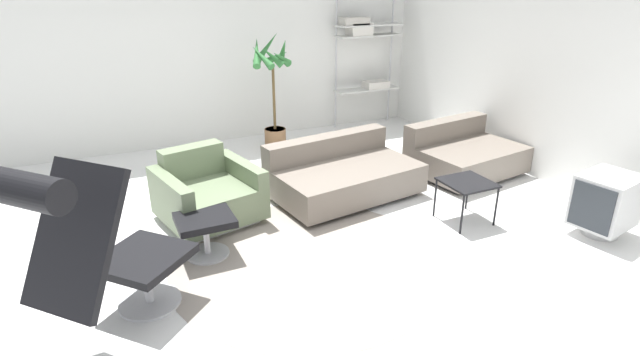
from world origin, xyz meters
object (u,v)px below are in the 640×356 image
couch_low (343,176)px  crt_television (606,203)px  ottoman (205,227)px  shelf_unit (365,46)px  lounge_chair (93,239)px  side_table (467,185)px  potted_plant (273,94)px  couch_second (464,155)px  armchair_red (207,195)px

couch_low → crt_television: size_ratio=2.74×
ottoman → shelf_unit: shelf_unit is taller
lounge_chair → crt_television: (4.15, -0.38, -0.42)m
ottoman → side_table: side_table is taller
potted_plant → couch_second: bearing=-46.5°
lounge_chair → couch_second: 4.26m
lounge_chair → potted_plant: (2.29, 3.16, 0.02)m
couch_low → shelf_unit: 2.83m
couch_second → potted_plant: bearing=-54.9°
side_table → lounge_chair: bearing=-173.8°
side_table → crt_television: (0.96, -0.73, -0.06)m
couch_low → crt_television: couch_low is taller
armchair_red → side_table: 2.46m
couch_low → couch_second: size_ratio=1.22×
crt_television → potted_plant: potted_plant is taller
couch_low → armchair_red: bearing=-9.7°
couch_second → potted_plant: 2.55m
potted_plant → shelf_unit: 1.72m
ottoman → couch_low: bearing=21.2°
lounge_chair → couch_second: lounge_chair is taller
couch_low → side_table: (0.78, -1.03, 0.15)m
ottoman → couch_second: 3.25m
couch_low → ottoman: bearing=12.9°
armchair_red → side_table: size_ratio=2.32×
couch_low → couch_second: bearing=170.8°
ottoman → couch_low: 1.72m
couch_low → crt_television: (1.74, -1.76, 0.09)m
side_table → potted_plant: potted_plant is taller
potted_plant → shelf_unit: bearing=14.4°
armchair_red → crt_television: 3.65m
armchair_red → crt_television: bearing=137.5°
ottoman → lounge_chair: bearing=-137.2°
armchair_red → shelf_unit: (2.91, 2.16, 0.96)m
crt_television → side_table: bearing=41.4°
couch_second → shelf_unit: 2.44m
armchair_red → side_table: (2.22, -1.06, 0.12)m
armchair_red → crt_television: armchair_red is taller
lounge_chair → couch_second: bearing=65.9°
ottoman → couch_second: size_ratio=0.35×
lounge_chair → side_table: 3.23m
lounge_chair → shelf_unit: size_ratio=0.62×
ottoman → armchair_red: armchair_red is taller
couch_second → side_table: (-0.81, -1.00, 0.15)m
lounge_chair → couch_second: (4.01, 1.35, -0.51)m
ottoman → side_table: 2.42m
couch_low → couch_second: same height
couch_second → side_table: size_ratio=3.01×
lounge_chair → couch_low: (2.41, 1.37, -0.51)m
side_table → potted_plant: bearing=107.9°
couch_low → potted_plant: (-0.13, 1.79, 0.53)m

